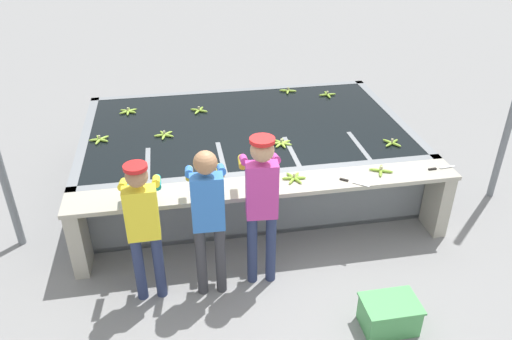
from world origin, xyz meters
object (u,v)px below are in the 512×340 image
at_px(banana_bunch_floating_3, 100,139).
at_px(banana_bunch_floating_4, 128,111).
at_px(banana_bunch_floating_0, 165,135).
at_px(banana_bunch_floating_1, 327,95).
at_px(knife_1, 350,181).
at_px(banana_bunch_floating_7, 392,143).
at_px(crate, 389,315).
at_px(banana_bunch_floating_5, 199,110).
at_px(worker_2, 262,197).
at_px(worker_1, 208,211).
at_px(banana_bunch_floating_2, 288,91).
at_px(knife_0, 438,168).
at_px(banana_bunch_floating_6, 281,143).
at_px(banana_bunch_ledge_0, 381,170).
at_px(banana_bunch_ledge_1, 294,178).
at_px(worker_0, 143,220).

relative_size(banana_bunch_floating_3, banana_bunch_floating_4, 0.99).
height_order(banana_bunch_floating_0, banana_bunch_floating_1, same).
relative_size(banana_bunch_floating_1, knife_1, 0.96).
relative_size(banana_bunch_floating_7, crate, 0.46).
bearing_deg(banana_bunch_floating_5, worker_2, -81.06).
height_order(knife_1, crate, knife_1).
bearing_deg(banana_bunch_floating_5, knife_1, -56.57).
distance_m(worker_1, knife_1, 1.73).
xyz_separation_m(banana_bunch_floating_2, knife_0, (1.17, -2.76, -0.01)).
bearing_deg(banana_bunch_floating_6, banana_bunch_ledge_0, -42.37).
xyz_separation_m(banana_bunch_floating_7, banana_bunch_ledge_0, (-0.42, -0.66, 0.00)).
xyz_separation_m(banana_bunch_floating_3, banana_bunch_ledge_0, (3.32, -1.43, 0.00)).
height_order(banana_bunch_floating_4, banana_bunch_ledge_1, banana_bunch_ledge_1).
relative_size(worker_1, worker_2, 0.97).
height_order(banana_bunch_floating_2, crate, banana_bunch_floating_2).
relative_size(banana_bunch_floating_4, knife_0, 0.80).
height_order(banana_bunch_floating_1, banana_bunch_floating_7, same).
height_order(worker_2, banana_bunch_floating_6, worker_2).
bearing_deg(banana_bunch_ledge_1, banana_bunch_floating_1, 64.68).
height_order(worker_1, banana_bunch_ledge_0, worker_1).
relative_size(banana_bunch_floating_4, banana_bunch_ledge_1, 1.00).
bearing_deg(banana_bunch_floating_5, banana_bunch_floating_2, 20.40).
xyz_separation_m(worker_1, banana_bunch_ledge_1, (1.04, 0.66, -0.12)).
xyz_separation_m(worker_1, banana_bunch_floating_4, (-0.91, 2.95, -0.13)).
xyz_separation_m(worker_0, banana_bunch_floating_5, (0.76, 2.77, -0.07)).
relative_size(knife_0, crate, 0.64).
bearing_deg(worker_1, knife_0, 12.00).
relative_size(worker_0, banana_bunch_floating_5, 6.13).
distance_m(banana_bunch_ledge_1, knife_1, 0.63).
xyz_separation_m(banana_bunch_floating_6, banana_bunch_ledge_0, (0.99, -0.90, 0.00)).
bearing_deg(banana_bunch_floating_6, banana_bunch_floating_7, -9.95).
height_order(worker_0, banana_bunch_floating_7, worker_0).
distance_m(worker_0, banana_bunch_floating_0, 2.04).
height_order(worker_2, banana_bunch_floating_2, worker_2).
relative_size(worker_1, banana_bunch_floating_7, 6.75).
height_order(banana_bunch_floating_2, knife_1, banana_bunch_floating_2).
bearing_deg(banana_bunch_floating_2, knife_1, -89.09).
bearing_deg(banana_bunch_floating_5, knife_0, -39.86).
bearing_deg(worker_1, worker_2, 7.89).
relative_size(banana_bunch_floating_7, knife_0, 0.72).
distance_m(banana_bunch_floating_3, banana_bunch_floating_5, 1.55).
xyz_separation_m(banana_bunch_floating_0, banana_bunch_floating_2, (2.00, 1.30, 0.00)).
bearing_deg(banana_bunch_floating_4, banana_bunch_floating_2, 9.09).
distance_m(banana_bunch_floating_0, banana_bunch_floating_7, 3.00).
distance_m(banana_bunch_floating_6, knife_1, 1.20).
relative_size(banana_bunch_floating_2, knife_0, 0.79).
relative_size(worker_2, banana_bunch_floating_2, 6.29).
relative_size(banana_bunch_floating_3, knife_1, 0.94).
distance_m(banana_bunch_floating_2, banana_bunch_ledge_0, 2.75).
bearing_deg(banana_bunch_floating_6, worker_2, -110.18).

